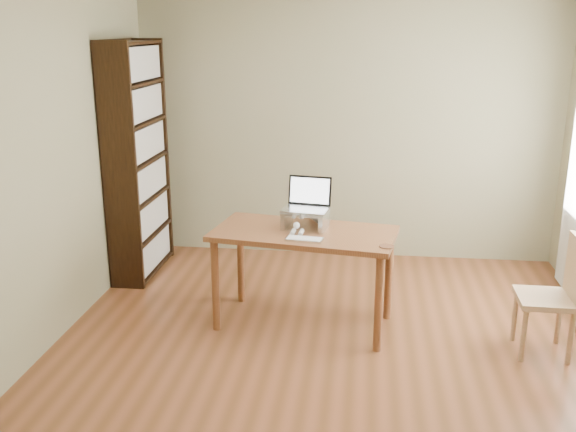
% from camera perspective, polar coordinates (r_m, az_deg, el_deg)
% --- Properties ---
extents(room, '(4.04, 4.54, 2.64)m').
position_cam_1_polar(room, '(4.00, 4.56, 3.47)').
color(room, brown).
rests_on(room, ground).
extents(bookshelf, '(0.30, 0.90, 2.10)m').
position_cam_1_polar(bookshelf, '(5.91, -13.20, 4.83)').
color(bookshelf, black).
rests_on(bookshelf, ground).
extents(desk, '(1.42, 0.86, 0.75)m').
position_cam_1_polar(desk, '(4.77, 1.44, -2.52)').
color(desk, brown).
rests_on(desk, ground).
extents(laptop_stand, '(0.32, 0.25, 0.13)m').
position_cam_1_polar(laptop_stand, '(4.79, 1.55, -0.10)').
color(laptop_stand, silver).
rests_on(laptop_stand, desk).
extents(laptop, '(0.36, 0.32, 0.23)m').
position_cam_1_polar(laptop, '(4.82, 1.63, 1.33)').
color(laptop, silver).
rests_on(laptop, laptop_stand).
extents(keyboard, '(0.27, 0.14, 0.02)m').
position_cam_1_polar(keyboard, '(4.53, 1.45, -2.07)').
color(keyboard, silver).
rests_on(keyboard, desk).
extents(coaster, '(0.10, 0.10, 0.01)m').
position_cam_1_polar(coaster, '(4.45, 8.75, -2.68)').
color(coaster, '#55321D').
rests_on(coaster, desk).
extents(cat, '(0.26, 0.49, 0.16)m').
position_cam_1_polar(cat, '(4.83, 1.17, -0.13)').
color(cat, '#4D473C').
rests_on(cat, desk).
extents(chair, '(0.38, 0.38, 0.85)m').
position_cam_1_polar(chair, '(4.78, 22.72, -6.28)').
color(chair, tan).
rests_on(chair, ground).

